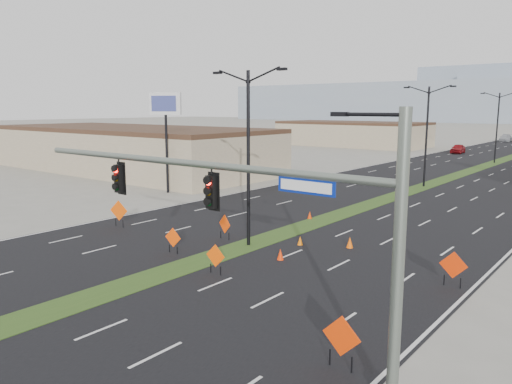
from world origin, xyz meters
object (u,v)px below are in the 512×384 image
Objects in this scene: construction_sign_3 at (215,257)px; cone_0 at (300,241)px; cone_1 at (280,255)px; construction_sign_2 at (225,225)px; car_left at (458,149)px; construction_sign_1 at (173,239)px; cone_2 at (350,242)px; pole_sign_west at (165,111)px; streetlight_0 at (248,153)px; signal_mast at (256,212)px; streetlight_1 at (427,133)px; construction_sign_4 at (341,338)px; car_far at (506,138)px; construction_sign_5 at (453,266)px; cone_3 at (310,215)px; construction_sign_0 at (119,211)px; streetlight_2 at (497,125)px.

construction_sign_3 reaches higher than cone_0.
construction_sign_2 is at bearing 165.97° from cone_1.
construction_sign_1 is (6.76, -72.40, 0.04)m from car_left.
cone_2 is (2.56, 1.28, 0.06)m from cone_0.
pole_sign_west reaches higher than car_left.
construction_sign_1 is 6.01m from cone_1.
streetlight_0 reaches higher than car_left.
cone_0 is at bearing 117.57° from signal_mast.
streetlight_1 is at bearing 95.10° from cone_0.
streetlight_0 is 5.74× the size of construction_sign_4.
construction_sign_5 is at bearing -83.73° from car_far.
pole_sign_west reaches higher than cone_2.
construction_sign_2 is at bearing -97.44° from cone_3.
construction_sign_3 is 3.99m from cone_1.
construction_sign_0 is at bearing 160.64° from construction_sign_4.
pole_sign_west reaches higher than construction_sign_4.
construction_sign_2 is at bearing 175.95° from streetlight_0.
cone_3 is (8.74, 10.04, -0.78)m from construction_sign_0.
construction_sign_3 reaches higher than cone_2.
streetlight_2 is 60.06m from construction_sign_1.
cone_2 is (7.10, 7.06, -0.52)m from construction_sign_1.
construction_sign_5 is at bearing -78.20° from car_left.
signal_mast is 13.02m from construction_sign_1.
construction_sign_4 is (11.11, -37.00, -4.39)m from streetlight_1.
car_far reaches higher than car_left.
construction_sign_3 is (11.71, -111.80, 0.05)m from car_far.
construction_sign_3 reaches higher than construction_sign_1.
construction_sign_3 is 8.65m from cone_2.
cone_3 is (-12.07, 17.10, -0.74)m from construction_sign_4.
construction_sign_0 is 0.20× the size of pole_sign_west.
cone_1 is (12.82, -108.01, -0.52)m from car_far.
streetlight_1 is 25.76m from pole_sign_west.
construction_sign_1 is 2.66× the size of cone_0.
construction_sign_2 is 19.30m from pole_sign_west.
cone_2 is (13.86, -65.34, -0.48)m from car_left.
car_left is at bearing 97.46° from streetlight_0.
streetlight_0 is 5.97m from cone_0.
streetlight_2 is at bearing 90.00° from streetlight_0.
streetlight_1 is 33.30m from construction_sign_3.
streetlight_0 is at bearing 140.36° from construction_sign_4.
car_far is 117.73m from construction_sign_4.
cone_2 is (1.77, 4.35, 0.03)m from cone_1.
construction_sign_5 is at bearing -78.30° from streetlight_2.
car_far is 3.82× the size of construction_sign_3.
construction_sign_3 is 6.89m from cone_0.
streetlight_0 is 6.74× the size of construction_sign_3.
cone_1 reaches higher than cone_0.
signal_mast is at bearing -36.92° from construction_sign_1.
cone_0 is at bearing 83.38° from construction_sign_3.
construction_sign_5 is at bearing -31.54° from cone_3.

